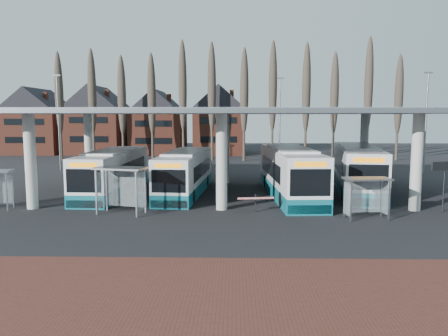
{
  "coord_description": "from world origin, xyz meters",
  "views": [
    {
      "loc": [
        0.78,
        -24.4,
        5.85
      ],
      "look_at": [
        0.04,
        7.0,
        2.09
      ],
      "focal_mm": 35.0,
      "sensor_mm": 36.0,
      "label": 1
    }
  ],
  "objects_px": {
    "bus_3": "(357,169)",
    "shelter_1": "(122,180)",
    "bus_0": "(113,173)",
    "bus_2": "(290,173)",
    "shelter_2": "(366,189)",
    "bus_1": "(186,173)"
  },
  "relations": [
    {
      "from": "bus_2",
      "to": "bus_3",
      "type": "height_order",
      "value": "bus_3"
    },
    {
      "from": "bus_1",
      "to": "shelter_2",
      "type": "bearing_deg",
      "value": -31.76
    },
    {
      "from": "bus_1",
      "to": "shelter_2",
      "type": "xyz_separation_m",
      "value": [
        11.18,
        -8.04,
        0.19
      ]
    },
    {
      "from": "bus_0",
      "to": "bus_1",
      "type": "xyz_separation_m",
      "value": [
        5.5,
        0.05,
        -0.03
      ]
    },
    {
      "from": "bus_3",
      "to": "bus_1",
      "type": "bearing_deg",
      "value": -165.36
    },
    {
      "from": "bus_0",
      "to": "bus_2",
      "type": "relative_size",
      "value": 0.92
    },
    {
      "from": "shelter_2",
      "to": "shelter_1",
      "type": "bearing_deg",
      "value": 169.73
    },
    {
      "from": "shelter_2",
      "to": "bus_2",
      "type": "bearing_deg",
      "value": 109.79
    },
    {
      "from": "bus_2",
      "to": "shelter_2",
      "type": "bearing_deg",
      "value": -67.49
    },
    {
      "from": "bus_0",
      "to": "shelter_2",
      "type": "bearing_deg",
      "value": -23.84
    },
    {
      "from": "bus_0",
      "to": "bus_2",
      "type": "xyz_separation_m",
      "value": [
        13.25,
        -0.91,
        0.13
      ]
    },
    {
      "from": "bus_1",
      "to": "bus_2",
      "type": "distance_m",
      "value": 7.81
    },
    {
      "from": "bus_3",
      "to": "bus_2",
      "type": "bearing_deg",
      "value": -148.93
    },
    {
      "from": "bus_3",
      "to": "shelter_2",
      "type": "distance_m",
      "value": 9.48
    },
    {
      "from": "bus_0",
      "to": "shelter_2",
      "type": "relative_size",
      "value": 4.48
    },
    {
      "from": "bus_1",
      "to": "bus_2",
      "type": "height_order",
      "value": "bus_2"
    },
    {
      "from": "bus_0",
      "to": "shelter_2",
      "type": "height_order",
      "value": "bus_0"
    },
    {
      "from": "bus_2",
      "to": "bus_1",
      "type": "bearing_deg",
      "value": 169.64
    },
    {
      "from": "bus_0",
      "to": "shelter_1",
      "type": "xyz_separation_m",
      "value": [
        2.46,
        -6.94,
        0.49
      ]
    },
    {
      "from": "bus_1",
      "to": "shelter_2",
      "type": "height_order",
      "value": "bus_1"
    },
    {
      "from": "bus_3",
      "to": "shelter_1",
      "type": "relative_size",
      "value": 4.03
    },
    {
      "from": "bus_1",
      "to": "bus_3",
      "type": "height_order",
      "value": "bus_3"
    }
  ]
}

